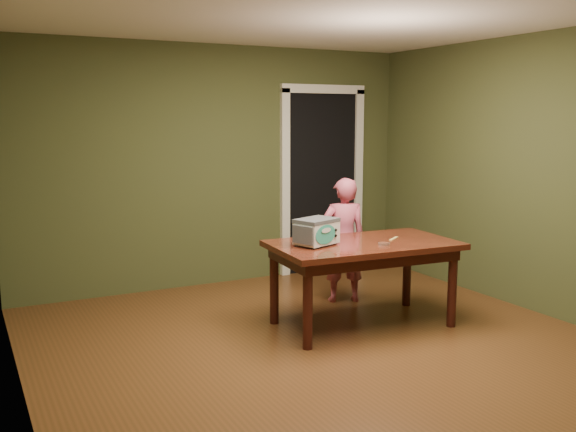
{
  "coord_description": "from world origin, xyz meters",
  "views": [
    {
      "loc": [
        -2.55,
        -4.05,
        1.83
      ],
      "look_at": [
        0.07,
        1.0,
        0.95
      ],
      "focal_mm": 40.0,
      "sensor_mm": 36.0,
      "label": 1
    }
  ],
  "objects": [
    {
      "name": "toy_oven",
      "position": [
        0.14,
        0.59,
        0.87
      ],
      "size": [
        0.42,
        0.35,
        0.23
      ],
      "rotation": [
        0.0,
        0.0,
        0.35
      ],
      "color": "#4C4F54",
      "rests_on": "dining_table"
    },
    {
      "name": "doorway",
      "position": [
        1.3,
        2.78,
        1.06
      ],
      "size": [
        1.1,
        0.66,
        2.25
      ],
      "color": "black",
      "rests_on": "ground"
    },
    {
      "name": "baking_pan",
      "position": [
        0.65,
        0.33,
        0.76
      ],
      "size": [
        0.1,
        0.1,
        0.02
      ],
      "color": "silver",
      "rests_on": "dining_table"
    },
    {
      "name": "spatula",
      "position": [
        0.89,
        0.51,
        0.75
      ],
      "size": [
        0.16,
        0.12,
        0.01
      ],
      "primitive_type": "cube",
      "rotation": [
        0.0,
        0.0,
        0.59
      ],
      "color": "#E5C363",
      "rests_on": "dining_table"
    },
    {
      "name": "room_shell",
      "position": [
        0.0,
        0.0,
        1.71
      ],
      "size": [
        4.52,
        5.02,
        2.61
      ],
      "color": "#3B4323",
      "rests_on": "ground"
    },
    {
      "name": "child",
      "position": [
        0.82,
        1.24,
        0.62
      ],
      "size": [
        0.53,
        0.43,
        1.24
      ],
      "primitive_type": "imported",
      "rotation": [
        0.0,
        0.0,
        2.81
      ],
      "color": "#C14F6A",
      "rests_on": "floor"
    },
    {
      "name": "dining_table",
      "position": [
        0.57,
        0.52,
        0.65
      ],
      "size": [
        1.66,
        1.01,
        0.75
      ],
      "rotation": [
        0.0,
        0.0,
        -0.07
      ],
      "color": "#3A140D",
      "rests_on": "floor"
    },
    {
      "name": "floor",
      "position": [
        0.0,
        0.0,
        0.0
      ],
      "size": [
        5.0,
        5.0,
        0.0
      ],
      "primitive_type": "plane",
      "color": "brown",
      "rests_on": "ground"
    }
  ]
}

